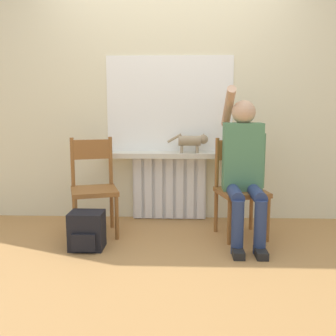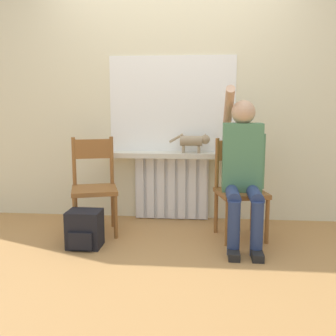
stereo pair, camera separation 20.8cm
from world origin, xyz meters
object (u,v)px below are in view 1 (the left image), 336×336
person (244,164)px  backpack (87,231)px  chair_left (94,186)px  chair_right (240,187)px  cat (193,141)px

person → backpack: bearing=-167.6°
chair_left → chair_right: bearing=-17.3°
chair_left → person: size_ratio=0.66×
chair_left → person: (1.35, -0.11, 0.23)m
chair_right → cat: (-0.42, 0.42, 0.38)m
person → backpack: size_ratio=4.32×
chair_left → chair_right: same height
backpack → chair_left: bearing=93.5°
chair_right → backpack: size_ratio=2.83×
cat → chair_right: bearing=-44.7°
chair_right → backpack: chair_right is taller
cat → backpack: size_ratio=1.31×
person → backpack: (-1.32, -0.29, -0.53)m
chair_left → backpack: bearing=-103.9°
chair_left → chair_right: (1.34, 0.00, 0.00)m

